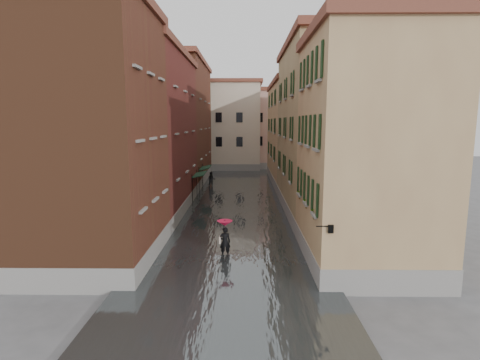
{
  "coord_description": "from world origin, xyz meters",
  "views": [
    {
      "loc": [
        0.74,
        -21.18,
        7.44
      ],
      "look_at": [
        0.4,
        7.08,
        3.0
      ],
      "focal_mm": 28.0,
      "sensor_mm": 36.0,
      "label": 1
    }
  ],
  "objects": [
    {
      "name": "building_left_mid",
      "position": [
        -7.0,
        9.0,
        6.25
      ],
      "size": [
        6.0,
        14.0,
        12.5
      ],
      "primitive_type": "cube",
      "color": "#56241B",
      "rests_on": "ground"
    },
    {
      "name": "building_left_near",
      "position": [
        -7.0,
        -2.0,
        6.5
      ],
      "size": [
        6.0,
        8.0,
        13.0
      ],
      "primitive_type": "cube",
      "color": "brown",
      "rests_on": "ground"
    },
    {
      "name": "building_left_far",
      "position": [
        -7.0,
        24.0,
        7.0
      ],
      "size": [
        6.0,
        16.0,
        14.0
      ],
      "primitive_type": "cube",
      "color": "brown",
      "rests_on": "ground"
    },
    {
      "name": "building_end_pink",
      "position": [
        6.0,
        40.0,
        6.0
      ],
      "size": [
        10.0,
        9.0,
        12.0
      ],
      "primitive_type": "cube",
      "color": "tan",
      "rests_on": "ground"
    },
    {
      "name": "awning_near",
      "position": [
        -3.48,
        13.4,
        2.47
      ],
      "size": [
        1.09,
        3.28,
        2.8
      ],
      "color": "#16321F",
      "rests_on": "ground"
    },
    {
      "name": "floodwater",
      "position": [
        0.0,
        13.0,
        0.1
      ],
      "size": [
        10.0,
        60.0,
        0.2
      ],
      "primitive_type": "cube",
      "color": "#424849",
      "rests_on": "ground"
    },
    {
      "name": "ground",
      "position": [
        0.0,
        0.0,
        0.0
      ],
      "size": [
        120.0,
        120.0,
        0.0
      ],
      "primitive_type": "plane",
      "color": "#535355",
      "rests_on": "ground"
    },
    {
      "name": "building_right_near",
      "position": [
        7.0,
        -2.0,
        5.75
      ],
      "size": [
        6.0,
        8.0,
        11.5
      ],
      "primitive_type": "cube",
      "color": "#9E7851",
      "rests_on": "ground"
    },
    {
      "name": "building_end_cream",
      "position": [
        -3.0,
        38.0,
        6.5
      ],
      "size": [
        12.0,
        9.0,
        13.0
      ],
      "primitive_type": "cube",
      "color": "beige",
      "rests_on": "ground"
    },
    {
      "name": "building_right_mid",
      "position": [
        7.0,
        9.0,
        6.5
      ],
      "size": [
        6.0,
        14.0,
        13.0
      ],
      "primitive_type": "cube",
      "color": "#9E8B60",
      "rests_on": "ground"
    },
    {
      "name": "window_planters",
      "position": [
        4.12,
        -1.86,
        3.51
      ],
      "size": [
        0.59,
        5.42,
        0.84
      ],
      "color": "brown",
      "rests_on": "ground"
    },
    {
      "name": "pedestrian_far",
      "position": [
        -2.99,
        20.54,
        0.91
      ],
      "size": [
        1.0,
        0.85,
        1.83
      ],
      "primitive_type": "imported",
      "rotation": [
        0.0,
        0.0,
        0.19
      ],
      "color": "black",
      "rests_on": "ground"
    },
    {
      "name": "pedestrian_main",
      "position": [
        -0.34,
        -1.32,
        1.21
      ],
      "size": [
        0.88,
        0.88,
        2.06
      ],
      "color": "black",
      "rests_on": "ground"
    },
    {
      "name": "wall_lantern",
      "position": [
        4.33,
        -6.0,
        3.01
      ],
      "size": [
        0.71,
        0.22,
        0.35
      ],
      "color": "black",
      "rests_on": "ground"
    },
    {
      "name": "building_right_far",
      "position": [
        7.0,
        24.0,
        5.75
      ],
      "size": [
        6.0,
        16.0,
        11.5
      ],
      "primitive_type": "cube",
      "color": "#9E7851",
      "rests_on": "ground"
    },
    {
      "name": "awning_far",
      "position": [
        -3.48,
        18.49,
        2.47
      ],
      "size": [
        1.09,
        3.3,
        2.8
      ],
      "color": "#16321F",
      "rests_on": "ground"
    }
  ]
}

